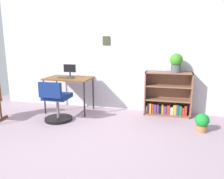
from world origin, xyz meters
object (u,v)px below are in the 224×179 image
Objects in this scene: monitor at (70,70)px; keyboard at (66,78)px; desk at (69,80)px; bookshelf_low at (167,96)px; office_chair at (56,104)px; potted_plant_floor at (202,122)px; potted_plant_on_shelf at (176,62)px.

keyboard is (-0.01, -0.17, -0.13)m from monitor.
keyboard is (-0.03, -0.08, 0.07)m from desk.
monitor is at bearing -174.27° from bookshelf_low.
office_chair is at bearing -155.54° from bookshelf_low.
potted_plant_floor is (2.58, 0.12, -0.17)m from office_chair.
monitor is 0.89m from office_chair.
potted_plant_on_shelf is at bearing 21.84° from office_chair.
keyboard reaches higher than desk.
potted_plant_on_shelf is (2.17, 0.15, 0.21)m from monitor.
monitor reaches higher than potted_plant_floor.
monitor is 0.85× the size of potted_plant_floor.
potted_plant_floor is at bearing -10.84° from desk.
desk is 1.04× the size of bookshelf_low.
keyboard is at bearing 94.26° from office_chair.
monitor is 0.29× the size of bookshelf_low.
office_chair is 2.20m from bookshelf_low.
potted_plant_on_shelf is at bearing 3.93° from monitor.
office_chair is at bearing -87.62° from monitor.
office_chair reaches higher than desk.
monitor is at bearing -176.07° from potted_plant_on_shelf.
monitor reaches higher than keyboard.
bookshelf_low is (2.04, 0.37, -0.37)m from keyboard.
bookshelf_low is at bearing 5.73° from monitor.
desk is at bearing 91.31° from office_chair.
monitor is at bearing 99.70° from desk.
potted_plant_floor is at bearing -9.11° from keyboard.
desk is 0.22m from monitor.
bookshelf_low reaches higher than office_chair.
potted_plant_on_shelf is 1.25m from potted_plant_floor.
bookshelf_low is at bearing 157.25° from potted_plant_on_shelf.
potted_plant_on_shelf is at bearing -22.75° from bookshelf_low.
desk is 0.70m from office_chair.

